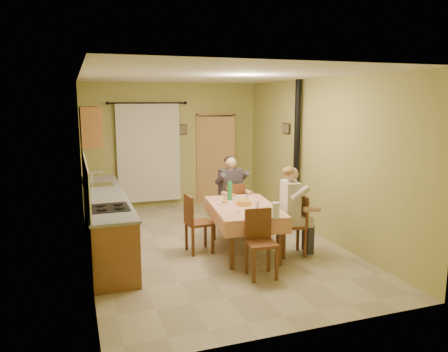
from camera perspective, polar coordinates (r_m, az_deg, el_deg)
name	(u,v)px	position (r m, az deg, el deg)	size (l,w,h in m)	color
floor	(212,244)	(7.52, -1.57, -8.90)	(4.00, 6.00, 0.01)	tan
room_shell	(212,137)	(7.14, -1.64, 5.06)	(4.04, 6.04, 2.82)	tan
kitchen_run	(106,220)	(7.45, -15.21, -5.55)	(0.64, 3.64, 1.56)	brown
upper_cabinets	(90,126)	(8.50, -17.09, 6.30)	(0.35, 1.40, 0.70)	brown
curtain	(149,152)	(9.88, -9.79, 3.05)	(1.70, 0.07, 2.22)	black
doorway	(216,159)	(10.30, -1.00, 2.29)	(0.96, 0.30, 2.15)	black
dining_table	(244,229)	(7.07, 2.62, -6.89)	(1.19, 1.76, 0.76)	#E69B7A
tableware	(247,204)	(6.87, 3.01, -3.65)	(0.71, 1.66, 0.33)	white
chair_far	(231,217)	(8.07, 0.97, -5.41)	(0.43, 0.43, 0.94)	brown
chair_near	(261,257)	(6.15, 4.88, -10.45)	(0.42, 0.42, 0.94)	brown
chair_right	(292,237)	(7.04, 8.88, -7.85)	(0.46, 0.46, 0.96)	brown
chair_left	(198,234)	(7.09, -3.36, -7.64)	(0.41, 0.41, 0.95)	brown
man_far	(231,186)	(7.95, 0.94, -1.28)	(0.61, 0.51, 1.39)	#38333D
man_right	(292,201)	(6.88, 8.91, -3.19)	(0.52, 0.62, 1.39)	beige
stove_flue	(296,173)	(8.53, 9.40, 0.36)	(0.24, 0.24, 2.80)	black
picture_back	(183,130)	(10.06, -5.42, 6.06)	(0.19, 0.03, 0.23)	black
picture_right	(286,128)	(9.00, 8.11, 6.18)	(0.03, 0.31, 0.21)	brown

